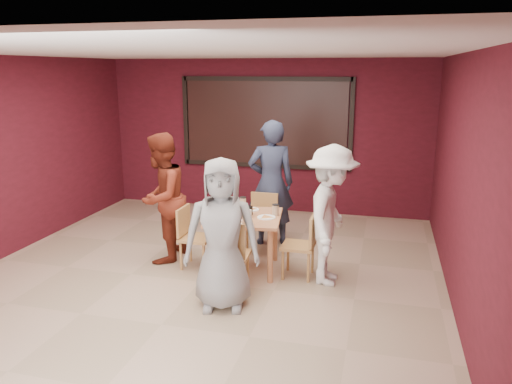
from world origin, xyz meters
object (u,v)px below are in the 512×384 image
(chair_front, at_px, (229,253))
(diner_front, at_px, (222,234))
(chair_back, at_px, (262,219))
(chair_right, at_px, (304,242))
(chair_left, at_px, (191,233))
(diner_back, at_px, (271,183))
(diner_left, at_px, (161,198))
(dining_table, at_px, (244,223))
(diner_right, at_px, (331,215))

(chair_front, xyz_separation_m, diner_front, (0.03, -0.32, 0.33))
(diner_front, bearing_deg, chair_back, 76.05)
(chair_front, bearing_deg, chair_right, 43.01)
(chair_right, bearing_deg, chair_left, -178.78)
(chair_left, distance_m, diner_back, 1.52)
(chair_back, distance_m, diner_left, 1.51)
(dining_table, distance_m, chair_right, 0.82)
(dining_table, height_order, diner_front, diner_front)
(chair_front, bearing_deg, chair_left, 137.23)
(diner_right, bearing_deg, chair_left, 91.23)
(diner_front, bearing_deg, dining_table, 78.73)
(chair_front, bearing_deg, diner_back, 87.77)
(chair_front, distance_m, diner_front, 0.46)
(chair_front, xyz_separation_m, chair_right, (0.77, 0.72, -0.05))
(diner_front, bearing_deg, chair_front, 80.98)
(diner_right, bearing_deg, chair_right, 81.19)
(chair_right, bearing_deg, chair_front, -136.99)
(diner_back, bearing_deg, chair_back, 61.38)
(diner_front, bearing_deg, chair_right, 40.17)
(chair_right, height_order, diner_left, diner_left)
(diner_right, bearing_deg, diner_front, 134.32)
(diner_back, bearing_deg, chair_front, 69.03)
(chair_left, height_order, diner_front, diner_front)
(chair_front, relative_size, diner_right, 0.53)
(chair_right, xyz_separation_m, diner_right, (0.34, -0.07, 0.40))
(diner_back, xyz_separation_m, diner_left, (-1.30, -1.05, -0.06))
(dining_table, distance_m, chair_back, 0.82)
(chair_left, bearing_deg, chair_front, -42.77)
(dining_table, height_order, diner_back, diner_back)
(chair_back, xyz_separation_m, diner_right, (1.09, -0.91, 0.39))
(chair_back, distance_m, chair_left, 1.16)
(chair_front, height_order, chair_back, chair_front)
(diner_back, bearing_deg, chair_left, 36.82)
(chair_back, xyz_separation_m, diner_left, (-1.25, -0.73, 0.42))
(diner_front, xyz_separation_m, diner_right, (1.08, 0.97, 0.02))
(diner_left, relative_size, diner_right, 1.03)
(dining_table, relative_size, chair_left, 1.28)
(dining_table, relative_size, diner_right, 0.61)
(dining_table, height_order, chair_back, dining_table)
(chair_right, distance_m, diner_left, 2.05)
(chair_back, relative_size, diner_back, 0.44)
(chair_left, bearing_deg, diner_left, 163.18)
(chair_front, distance_m, chair_right, 1.06)
(chair_front, relative_size, chair_left, 1.11)
(chair_front, height_order, diner_back, diner_back)
(chair_left, relative_size, diner_right, 0.48)
(diner_front, bearing_deg, diner_left, 123.20)
(chair_front, bearing_deg, dining_table, 92.06)
(chair_left, bearing_deg, diner_back, 55.56)
(chair_left, relative_size, diner_front, 0.49)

